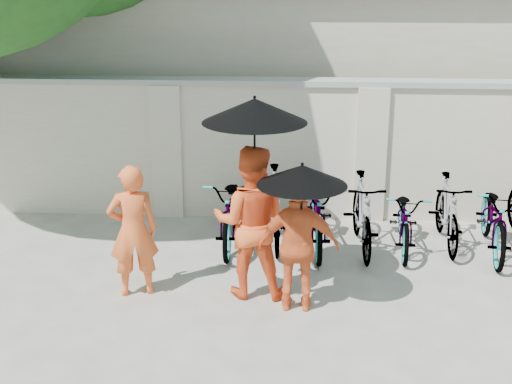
{
  "coord_description": "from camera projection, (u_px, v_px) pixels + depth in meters",
  "views": [
    {
      "loc": [
        0.9,
        -7.05,
        3.77
      ],
      "look_at": [
        0.44,
        0.97,
        1.1
      ],
      "focal_mm": 50.0,
      "sensor_mm": 36.0,
      "label": 1
    }
  ],
  "objects": [
    {
      "name": "ground",
      "position": [
        211.0,
        312.0,
        7.92
      ],
      "size": [
        80.0,
        80.0,
        0.0
      ],
      "primitive_type": "plane",
      "color": "beige"
    },
    {
      "name": "compound_wall",
      "position": [
        302.0,
        152.0,
        10.58
      ],
      "size": [
        20.0,
        0.3,
        2.0
      ],
      "primitive_type": "cube",
      "color": "beige",
      "rests_on": "ground"
    },
    {
      "name": "building_behind",
      "position": [
        353.0,
        72.0,
        13.94
      ],
      "size": [
        14.0,
        6.0,
        3.2
      ],
      "primitive_type": "cube",
      "color": "beige",
      "rests_on": "ground"
    },
    {
      "name": "monk_left",
      "position": [
        133.0,
        231.0,
        8.13
      ],
      "size": [
        0.65,
        0.52,
        1.56
      ],
      "primitive_type": "imported",
      "rotation": [
        0.0,
        0.0,
        3.44
      ],
      "color": "orange",
      "rests_on": "ground"
    },
    {
      "name": "monk_center",
      "position": [
        251.0,
        222.0,
        8.09
      ],
      "size": [
        0.89,
        0.7,
        1.79
      ],
      "primitive_type": "imported",
      "rotation": [
        0.0,
        0.0,
        3.11
      ],
      "color": "#FF6128",
      "rests_on": "ground"
    },
    {
      "name": "parasol_center",
      "position": [
        255.0,
        111.0,
        7.61
      ],
      "size": [
        1.14,
        1.14,
        1.32
      ],
      "color": "black",
      "rests_on": "ground"
    },
    {
      "name": "monk_right",
      "position": [
        299.0,
        246.0,
        7.78
      ],
      "size": [
        0.89,
        0.38,
        1.5
      ],
      "primitive_type": "imported",
      "rotation": [
        0.0,
        0.0,
        3.12
      ],
      "color": "orange",
      "rests_on": "ground"
    },
    {
      "name": "parasol_right",
      "position": [
        302.0,
        175.0,
        7.44
      ],
      "size": [
        0.96,
        0.96,
        0.85
      ],
      "color": "black",
      "rests_on": "ground"
    },
    {
      "name": "bike_0",
      "position": [
        232.0,
        209.0,
        9.66
      ],
      "size": [
        0.67,
        1.89,
        0.99
      ],
      "primitive_type": "imported",
      "rotation": [
        0.0,
        0.0,
        0.0
      ],
      "color": "#8F8F9B",
      "rests_on": "ground"
    },
    {
      "name": "bike_1",
      "position": [
        275.0,
        207.0,
        9.68
      ],
      "size": [
        0.62,
        1.76,
        1.04
      ],
      "primitive_type": "imported",
      "rotation": [
        0.0,
        0.0,
        0.08
      ],
      "color": "#8F8F9B",
      "rests_on": "ground"
    },
    {
      "name": "bike_2",
      "position": [
        318.0,
        212.0,
        9.58
      ],
      "size": [
        0.71,
        1.91,
        0.99
      ],
      "primitive_type": "imported",
      "rotation": [
        0.0,
        0.0,
        0.03
      ],
      "color": "#8F8F9B",
      "rests_on": "ground"
    },
    {
      "name": "bike_3",
      "position": [
        362.0,
        214.0,
        9.46
      ],
      "size": [
        0.56,
        1.71,
        1.02
      ],
      "primitive_type": "imported",
      "rotation": [
        0.0,
        0.0,
        0.05
      ],
      "color": "#8F8F9B",
      "rests_on": "ground"
    },
    {
      "name": "bike_4",
      "position": [
        405.0,
        219.0,
        9.5
      ],
      "size": [
        0.72,
        1.68,
        0.86
      ],
      "primitive_type": "imported",
      "rotation": [
        0.0,
        0.0,
        -0.09
      ],
      "color": "#8F8F9B",
      "rests_on": "ground"
    },
    {
      "name": "bike_5",
      "position": [
        447.0,
        212.0,
        9.61
      ],
      "size": [
        0.48,
        1.6,
        0.96
      ],
      "primitive_type": "imported",
      "rotation": [
        0.0,
        0.0,
        -0.02
      ],
      "color": "#8F8F9B",
      "rests_on": "ground"
    },
    {
      "name": "bike_6",
      "position": [
        495.0,
        218.0,
        9.38
      ],
      "size": [
        0.84,
        1.9,
        0.97
      ],
      "primitive_type": "imported",
      "rotation": [
        0.0,
        0.0,
        -0.11
      ],
      "color": "#8F8F9B",
      "rests_on": "ground"
    }
  ]
}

